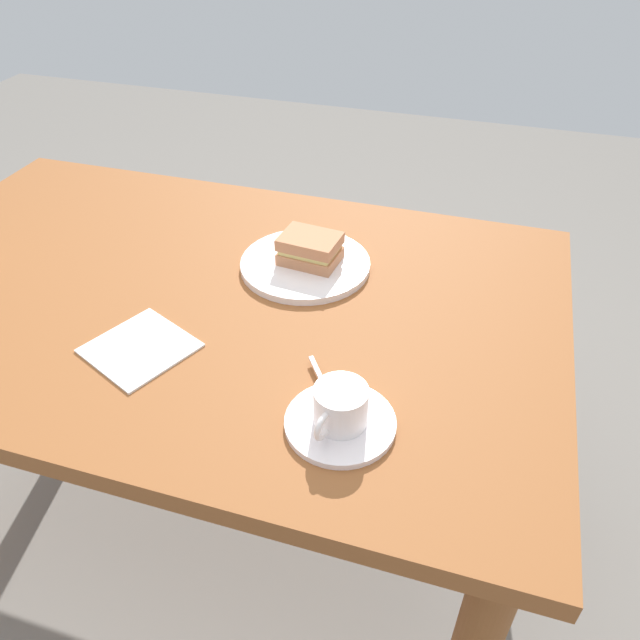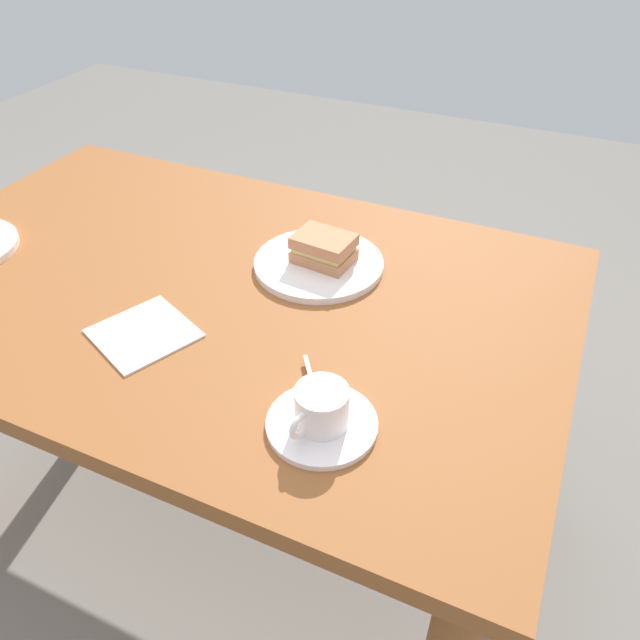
% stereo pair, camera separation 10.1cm
% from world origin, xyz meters
% --- Properties ---
extents(ground_plane, '(6.00, 6.00, 0.00)m').
position_xyz_m(ground_plane, '(0.00, 0.00, 0.00)').
color(ground_plane, slate).
extents(dining_table, '(1.33, 0.84, 0.71)m').
position_xyz_m(dining_table, '(0.00, 0.00, 0.60)').
color(dining_table, brown).
rests_on(dining_table, ground_plane).
extents(sandwich_plate, '(0.25, 0.25, 0.01)m').
position_xyz_m(sandwich_plate, '(0.17, 0.13, 0.72)').
color(sandwich_plate, white).
rests_on(sandwich_plate, dining_table).
extents(sandwich_front, '(0.12, 0.09, 0.05)m').
position_xyz_m(sandwich_front, '(0.17, 0.13, 0.75)').
color(sandwich_front, '#C17C53').
rests_on(sandwich_front, sandwich_plate).
extents(coffee_saucer, '(0.16, 0.16, 0.01)m').
position_xyz_m(coffee_saucer, '(0.34, -0.24, 0.71)').
color(coffee_saucer, white).
rests_on(coffee_saucer, dining_table).
extents(coffee_cup, '(0.08, 0.10, 0.06)m').
position_xyz_m(coffee_cup, '(0.34, -0.25, 0.75)').
color(coffee_cup, white).
rests_on(coffee_cup, coffee_saucer).
extents(spoon, '(0.07, 0.09, 0.01)m').
position_xyz_m(spoon, '(0.30, -0.18, 0.72)').
color(spoon, silver).
rests_on(spoon, coffee_saucer).
extents(napkin, '(0.20, 0.20, 0.00)m').
position_xyz_m(napkin, '(-0.02, -0.18, 0.71)').
color(napkin, white).
rests_on(napkin, dining_table).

